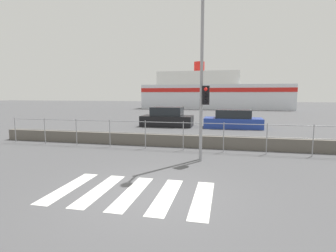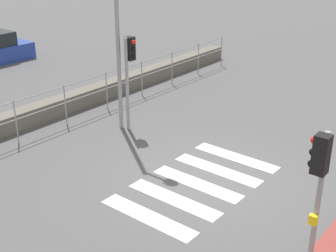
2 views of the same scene
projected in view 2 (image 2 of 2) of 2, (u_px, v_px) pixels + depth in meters
name	position (u px, v px, depth m)	size (l,w,h in m)	color
ground_plane	(208.00, 176.00, 11.57)	(160.00, 160.00, 0.00)	#4C4C4F
crosswalk	(197.00, 183.00, 11.24)	(4.05, 2.40, 0.01)	silver
seawall	(49.00, 110.00, 15.04)	(19.64, 0.55, 0.57)	#605B54
harbor_fence	(65.00, 99.00, 14.32)	(17.72, 0.04, 1.31)	gray
traffic_light_near	(319.00, 174.00, 7.69)	(0.34, 0.32, 2.66)	gray
traffic_light_far	(129.00, 63.00, 13.57)	(0.34, 0.32, 2.81)	gray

